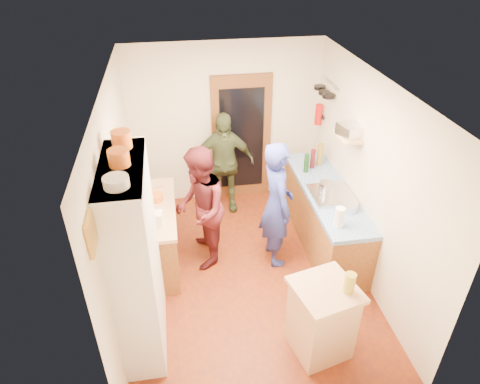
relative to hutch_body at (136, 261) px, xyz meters
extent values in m
cube|color=maroon|center=(1.30, 0.80, -1.11)|extent=(3.00, 4.00, 0.02)
cube|color=silver|center=(1.30, 0.80, 1.51)|extent=(3.00, 4.00, 0.02)
cube|color=beige|center=(1.30, 2.81, 0.20)|extent=(3.00, 0.02, 2.60)
cube|color=beige|center=(1.30, -1.21, 0.20)|extent=(3.00, 0.02, 2.60)
cube|color=beige|center=(-0.21, 0.80, 0.20)|extent=(0.02, 4.00, 2.60)
cube|color=beige|center=(2.81, 0.80, 0.20)|extent=(0.02, 4.00, 2.60)
cube|color=brown|center=(1.55, 2.77, -0.05)|extent=(0.95, 0.06, 2.10)
cube|color=black|center=(1.55, 2.74, -0.05)|extent=(0.70, 0.02, 1.70)
cube|color=silver|center=(0.00, 0.00, 0.00)|extent=(0.40, 1.20, 2.20)
cube|color=silver|center=(0.00, 0.00, 1.08)|extent=(0.40, 1.14, 0.04)
cylinder|color=white|center=(0.00, -0.35, 1.14)|extent=(0.21, 0.21, 0.09)
cylinder|color=orange|center=(0.00, 0.02, 1.17)|extent=(0.19, 0.19, 0.15)
cylinder|color=orange|center=(0.00, 0.37, 1.18)|extent=(0.19, 0.19, 0.17)
cube|color=olive|center=(0.10, 1.25, -0.68)|extent=(0.60, 1.40, 0.85)
cube|color=tan|center=(0.10, 1.25, -0.23)|extent=(0.64, 1.44, 0.05)
cube|color=white|center=(0.15, 0.87, -0.11)|extent=(0.24, 0.17, 0.17)
cylinder|color=white|center=(0.05, 1.06, -0.12)|extent=(0.17, 0.17, 0.17)
cylinder|color=orange|center=(0.18, 1.41, -0.16)|extent=(0.20, 0.20, 0.09)
cube|color=tan|center=(0.12, 1.80, -0.19)|extent=(0.35, 0.29, 0.02)
cube|color=olive|center=(2.50, 1.30, -0.68)|extent=(0.60, 2.20, 0.84)
cube|color=#034AAF|center=(2.50, 1.30, -0.23)|extent=(0.62, 2.22, 0.06)
cube|color=silver|center=(2.50, 1.13, -0.18)|extent=(0.55, 0.58, 0.04)
cylinder|color=silver|center=(2.45, 1.20, -0.09)|extent=(0.21, 0.21, 0.14)
cylinder|color=#143F14|center=(2.35, 1.82, -0.06)|extent=(0.09, 0.09, 0.29)
cylinder|color=#591419|center=(2.48, 1.93, -0.06)|extent=(0.09, 0.09, 0.29)
cylinder|color=olive|center=(2.61, 2.00, -0.02)|extent=(0.11, 0.11, 0.35)
cylinder|color=white|center=(2.35, 0.47, -0.07)|extent=(0.15, 0.15, 0.26)
cylinder|color=silver|center=(2.60, 0.79, -0.15)|extent=(0.29, 0.29, 0.09)
cube|color=tan|center=(1.86, -0.50, -0.67)|extent=(0.66, 0.66, 0.86)
cube|color=tan|center=(1.86, -0.50, -0.22)|extent=(0.75, 0.75, 0.05)
cube|color=white|center=(1.80, -0.46, -0.21)|extent=(0.41, 0.35, 0.02)
cylinder|color=#AD9E2D|center=(2.06, -0.58, -0.08)|extent=(0.13, 0.13, 0.22)
cylinder|color=silver|center=(2.76, 2.33, 0.95)|extent=(0.02, 0.65, 0.02)
cylinder|color=black|center=(2.70, 2.15, 0.82)|extent=(0.18, 0.18, 0.05)
cylinder|color=black|center=(2.70, 2.35, 0.80)|extent=(0.16, 0.16, 0.05)
cylinder|color=black|center=(2.70, 2.55, 0.81)|extent=(0.17, 0.17, 0.05)
cube|color=tan|center=(2.67, 1.25, 0.60)|extent=(0.26, 0.42, 0.03)
cube|color=silver|center=(2.67, 1.25, 0.69)|extent=(0.29, 0.35, 0.15)
cube|color=black|center=(2.77, 2.50, 0.35)|extent=(0.06, 0.10, 0.04)
cylinder|color=red|center=(2.71, 2.50, 0.40)|extent=(0.11, 0.11, 0.32)
cube|color=gold|center=(-0.18, -0.75, 0.95)|extent=(0.03, 0.25, 0.30)
imported|color=navy|center=(1.77, 1.04, -0.21)|extent=(0.47, 0.68, 1.78)
imported|color=#4A161B|center=(0.77, 1.22, -0.25)|extent=(0.69, 0.86, 1.71)
imported|color=#364127|center=(1.21, 2.40, -0.27)|extent=(0.99, 0.44, 1.66)
camera|label=1|loc=(0.50, -3.41, 2.92)|focal=32.00mm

